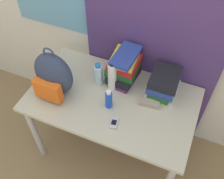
# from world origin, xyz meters

# --- Properties ---
(wall_back) EXTENTS (6.00, 0.06, 2.50)m
(wall_back) POSITION_xyz_m (-0.00, 0.81, 1.25)
(wall_back) COLOR silver
(wall_back) RESTS_ON ground_plane
(curtain_blue) EXTENTS (1.05, 0.04, 2.50)m
(curtain_blue) POSITION_xyz_m (0.15, 0.76, 1.25)
(curtain_blue) COLOR #4C336B
(curtain_blue) RESTS_ON ground_plane
(desk) EXTENTS (1.24, 0.73, 0.73)m
(desk) POSITION_xyz_m (0.00, 0.36, 0.64)
(desk) COLOR #B7B299
(desk) RESTS_ON ground_plane
(backpack) EXTENTS (0.29, 0.21, 0.42)m
(backpack) POSITION_xyz_m (-0.41, 0.26, 0.91)
(backpack) COLOR #2D3851
(backpack) RESTS_ON desk
(book_stack_left) EXTENTS (0.22, 0.29, 0.26)m
(book_stack_left) POSITION_xyz_m (0.01, 0.58, 0.86)
(book_stack_left) COLOR #6B2370
(book_stack_left) RESTS_ON desk
(book_stack_center) EXTENTS (0.22, 0.29, 0.18)m
(book_stack_center) POSITION_xyz_m (0.32, 0.58, 0.82)
(book_stack_center) COLOR silver
(book_stack_center) RESTS_ON desk
(water_bottle) EXTENTS (0.07, 0.07, 0.20)m
(water_bottle) POSITION_xyz_m (-0.15, 0.47, 0.83)
(water_bottle) COLOR silver
(water_bottle) RESTS_ON desk
(sports_bottle) EXTENTS (0.06, 0.06, 0.26)m
(sports_bottle) POSITION_xyz_m (-0.04, 0.46, 0.86)
(sports_bottle) COLOR white
(sports_bottle) RESTS_ON desk
(sunscreen_bottle) EXTENTS (0.05, 0.05, 0.16)m
(sunscreen_bottle) POSITION_xyz_m (0.01, 0.29, 0.81)
(sunscreen_bottle) COLOR blue
(sunscreen_bottle) RESTS_ON desk
(cell_phone) EXTENTS (0.06, 0.10, 0.02)m
(cell_phone) POSITION_xyz_m (0.10, 0.17, 0.74)
(cell_phone) COLOR #B7BCC6
(cell_phone) RESTS_ON desk
(sunglasses_case) EXTENTS (0.16, 0.07, 0.04)m
(sunglasses_case) POSITION_xyz_m (0.27, 0.42, 0.75)
(sunglasses_case) COLOR gray
(sunglasses_case) RESTS_ON desk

